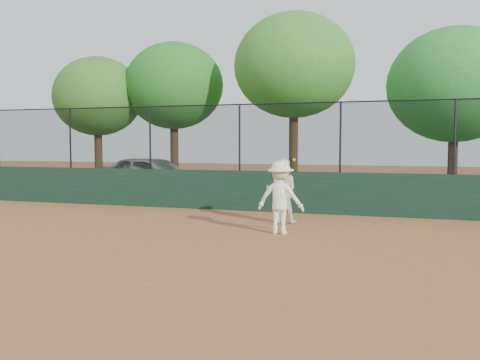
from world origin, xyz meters
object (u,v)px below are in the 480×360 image
(tree_0, at_px, (97,97))
(tree_2, at_px, (294,66))
(parked_car, at_px, (153,176))
(player_main, at_px, (281,197))
(tree_1, at_px, (174,86))
(tree_3, at_px, (455,85))
(player_second, at_px, (282,191))

(tree_0, relative_size, tree_2, 0.81)
(tree_0, bearing_deg, parked_car, -32.84)
(tree_0, bearing_deg, tree_2, 2.48)
(parked_car, distance_m, tree_2, 7.00)
(parked_car, bearing_deg, player_main, -124.40)
(parked_car, distance_m, tree_1, 5.09)
(tree_0, bearing_deg, tree_3, 2.81)
(parked_car, relative_size, tree_1, 0.73)
(player_main, height_order, tree_1, tree_1)
(player_second, bearing_deg, tree_3, -129.01)
(tree_1, xyz_separation_m, tree_3, (11.31, -0.08, -0.34))
(parked_car, xyz_separation_m, player_main, (6.50, -6.23, 0.03))
(parked_car, height_order, player_main, player_main)
(parked_car, height_order, tree_2, tree_2)
(player_second, xyz_separation_m, tree_2, (-1.46, 7.63, 4.23))
(tree_2, relative_size, tree_3, 1.14)
(tree_3, bearing_deg, player_second, -119.14)
(parked_car, relative_size, tree_3, 0.74)
(tree_2, height_order, tree_3, tree_2)
(player_main, bearing_deg, tree_2, 101.27)
(tree_3, bearing_deg, tree_1, 179.58)
(tree_1, height_order, tree_3, tree_1)
(parked_car, xyz_separation_m, tree_0, (-4.06, 2.62, 3.27))
(parked_car, bearing_deg, player_second, -117.76)
(parked_car, xyz_separation_m, tree_1, (-0.74, 3.42, 3.70))
(tree_1, distance_m, tree_3, 11.32)
(parked_car, distance_m, tree_3, 11.58)
(tree_0, distance_m, tree_2, 8.79)
(tree_1, bearing_deg, tree_0, -166.39)
(tree_2, bearing_deg, parked_car, -147.25)
(tree_1, bearing_deg, player_second, -49.57)
(player_second, bearing_deg, tree_1, -59.44)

